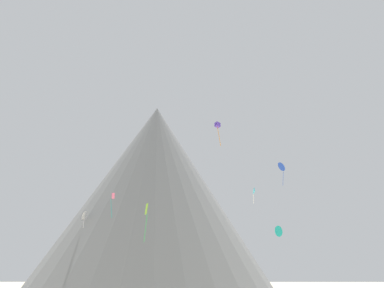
{
  "coord_description": "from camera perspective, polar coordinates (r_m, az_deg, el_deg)",
  "views": [
    {
      "loc": [
        -1.2,
        -28.98,
        3.21
      ],
      "look_at": [
        -2.47,
        33.0,
        25.18
      ],
      "focal_mm": 34.93,
      "sensor_mm": 36.0,
      "label": 1
    }
  ],
  "objects": [
    {
      "name": "rock_massif",
      "position": [
        109.28,
        -5.7,
        -8.26
      ],
      "size": [
        72.49,
        72.49,
        52.51
      ],
      "color": "slate",
      "rests_on": "ground_plane"
    },
    {
      "name": "kite_indigo_high",
      "position": [
        68.01,
        3.92,
        2.87
      ],
      "size": [
        1.18,
        1.16,
        4.54
      ],
      "rotation": [
        0.0,
        0.0,
        2.12
      ],
      "color": "#5138B2"
    },
    {
      "name": "kite_white_mid",
      "position": [
        90.8,
        -16.11,
        -10.57
      ],
      "size": [
        1.01,
        2.37,
        5.76
      ],
      "rotation": [
        0.0,
        0.0,
        1.52
      ],
      "color": "white"
    },
    {
      "name": "kite_blue_high",
      "position": [
        92.42,
        13.43,
        -3.45
      ],
      "size": [
        2.4,
        2.06,
        5.76
      ],
      "rotation": [
        0.0,
        0.0,
        3.76
      ],
      "color": "blue"
    },
    {
      "name": "kite_rainbow_mid",
      "position": [
        69.85,
        -12.05,
        -8.44
      ],
      "size": [
        0.69,
        0.65,
        4.54
      ],
      "rotation": [
        0.0,
        0.0,
        3.07
      ],
      "color": "#E5668C"
    },
    {
      "name": "kite_lime_low",
      "position": [
        55.46,
        -7.01,
        -10.44
      ],
      "size": [
        0.57,
        0.89,
        5.51
      ],
      "rotation": [
        0.0,
        0.0,
        4.33
      ],
      "color": "#8CD133"
    },
    {
      "name": "kite_cyan_mid",
      "position": [
        70.23,
        9.51,
        -7.11
      ],
      "size": [
        0.76,
        1.31,
        2.95
      ],
      "rotation": [
        0.0,
        0.0,
        1.32
      ],
      "color": "#33BCDB"
    },
    {
      "name": "kite_teal_low",
      "position": [
        62.68,
        13.2,
        -12.82
      ],
      "size": [
        1.38,
        1.79,
        1.77
      ],
      "rotation": [
        0.0,
        0.0,
        2.11
      ],
      "color": "teal"
    }
  ]
}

